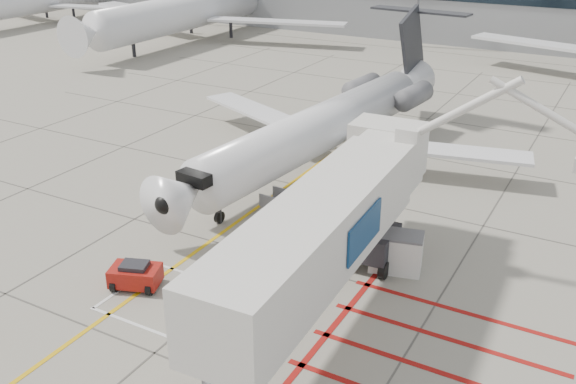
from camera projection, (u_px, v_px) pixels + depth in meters
The scene contains 8 objects.
ground_plane at pixel (217, 299), 26.46m from camera, with size 260.00×260.00×0.00m, color gray.
regional_jet at pixel (299, 112), 36.59m from camera, with size 24.53×30.93×8.11m, color silver, non-canonical shape.
jet_bridge at pixel (316, 248), 22.74m from camera, with size 8.86×18.71×7.48m, color silver, non-canonical shape.
pushback_tug at pixel (135, 274), 27.08m from camera, with size 2.06×1.29×1.20m, color #9A150E, non-canonical shape.
baggage_cart at pixel (283, 205), 33.23m from camera, with size 2.09×1.32×1.32m, color slate, non-canonical shape.
ground_power_unit at pixel (396, 252), 28.27m from camera, with size 2.25×1.31×1.78m, color silver, non-canonical shape.
cone_nose at pixel (286, 227), 31.79m from camera, with size 0.41×0.41×0.56m, color #FF5C0D.
cone_side at pixel (360, 242), 30.38m from camera, with size 0.37×0.37×0.51m, color #FF480D.
Camera 1 is at (13.39, -18.10, 14.86)m, focal length 40.00 mm.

